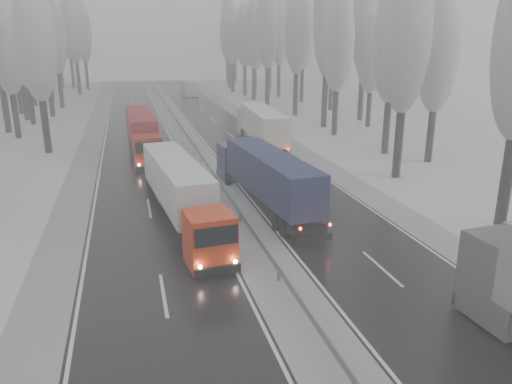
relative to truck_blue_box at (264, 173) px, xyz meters
name	(u,v)px	position (x,y,z in m)	size (l,w,h in m)	color
carriageway_right	(276,175)	(2.94, 7.12, -2.17)	(7.50, 200.00, 0.03)	black
carriageway_left	(145,184)	(-7.56, 7.12, -2.17)	(7.50, 200.00, 0.03)	black
median_slush	(213,179)	(-2.31, 7.12, -2.16)	(3.00, 200.00, 0.04)	#A3A5AB
shoulder_right	(332,171)	(7.89, 7.12, -2.16)	(2.40, 200.00, 0.04)	#A3A5AB
shoulder_left	(78,188)	(-12.51, 7.12, -2.16)	(2.40, 200.00, 0.04)	#A3A5AB
median_guardrail	(212,172)	(-2.31, 7.11, -1.58)	(0.12, 200.00, 0.76)	slate
tree_18	(407,39)	(12.20, 4.15, 8.52)	(3.60, 3.60, 16.58)	black
tree_19	(439,55)	(17.71, 8.15, 7.24)	(3.60, 3.60, 14.57)	black
tree_20	(393,45)	(15.59, 12.29, 7.96)	(3.60, 3.60, 15.71)	black
tree_21	(394,25)	(17.82, 16.29, 9.82)	(3.60, 3.60, 18.62)	black
tree_22	(338,43)	(14.71, 22.72, 8.06)	(3.60, 3.60, 15.86)	black
tree_23	(372,55)	(21.00, 26.72, 6.59)	(3.60, 3.60, 13.55)	black
tree_24	(328,17)	(15.59, 28.14, 11.01)	(3.60, 3.60, 20.49)	black
tree_25	(365,24)	(22.51, 32.14, 10.34)	(3.60, 3.60, 19.44)	black
tree_26	(297,28)	(15.26, 38.39, 9.92)	(3.60, 3.60, 18.78)	black
tree_27	(333,34)	(22.41, 42.39, 9.18)	(3.60, 3.60, 17.62)	black
tree_28	(268,26)	(14.03, 49.07, 10.46)	(3.60, 3.60, 19.62)	black
tree_29	(303,33)	(21.40, 53.07, 9.49)	(3.60, 3.60, 18.11)	black
tree_30	(254,34)	(14.26, 58.82, 9.34)	(3.60, 3.60, 17.86)	black
tree_31	(279,32)	(20.17, 62.82, 9.79)	(3.60, 3.60, 18.58)	black
tree_32	(245,36)	(14.32, 66.33, 9.00)	(3.60, 3.60, 17.33)	black
tree_33	(255,46)	(17.46, 70.33, 7.08)	(3.60, 3.60, 14.33)	black
tree_34	(232,35)	(13.43, 73.44, 9.19)	(3.60, 3.60, 17.63)	black
tree_35	(270,34)	(22.64, 77.44, 9.58)	(3.60, 3.60, 18.25)	black
tree_36	(229,28)	(14.73, 83.28, 10.84)	(3.60, 3.60, 20.23)	black
tree_37	(255,39)	(21.71, 87.28, 8.38)	(3.60, 3.60, 16.37)	black
tree_38	(227,35)	(16.42, 93.85, 9.41)	(3.60, 3.60, 17.97)	black
tree_39	(235,40)	(19.24, 97.85, 8.27)	(3.60, 3.60, 16.19)	black
tree_62	(35,43)	(-16.25, 20.85, 8.17)	(3.60, 3.60, 16.04)	black
tree_64	(6,46)	(-20.57, 29.84, 7.78)	(3.60, 3.60, 15.42)	black
tree_66	(23,46)	(-20.46, 39.47, 7.66)	(3.60, 3.60, 15.23)	black
tree_67	(16,36)	(-21.85, 43.47, 8.85)	(3.60, 3.60, 17.09)	black
tree_68	(44,39)	(-18.89, 46.23, 8.56)	(3.60, 3.60, 16.65)	black
tree_69	(10,26)	(-23.73, 50.23, 10.28)	(3.60, 3.60, 19.35)	black
tree_70	(55,37)	(-18.63, 56.31, 8.85)	(3.60, 3.60, 17.09)	black
tree_71	(25,26)	(-23.39, 60.31, 10.44)	(3.60, 3.60, 19.61)	black
tree_72	(46,44)	(-21.24, 65.66, 7.58)	(3.60, 3.60, 15.11)	black
tree_73	(31,36)	(-24.12, 69.66, 8.93)	(3.60, 3.60, 17.22)	black
tree_74	(73,28)	(-17.38, 76.45, 10.49)	(3.60, 3.60, 19.68)	black
tree_75	(27,32)	(-26.51, 80.45, 9.81)	(3.60, 3.60, 18.60)	black
tree_76	(83,33)	(-16.36, 85.84, 9.77)	(3.60, 3.60, 18.55)	black
tree_77	(58,46)	(-21.97, 89.84, 7.08)	(3.60, 3.60, 14.32)	black
tree_78	(68,30)	(-19.87, 92.43, 10.41)	(3.60, 3.60, 19.55)	black
tree_79	(58,37)	(-22.64, 96.43, 8.83)	(3.60, 3.60, 17.07)	black
truck_blue_box	(264,173)	(0.00, 0.00, 0.00)	(3.55, 14.69, 3.74)	#1D274A
truck_cream_box	(261,124)	(4.68, 18.40, 0.15)	(3.37, 15.66, 3.99)	#B8AFA3
box_truck_distant	(189,88)	(3.60, 67.93, -0.69)	(2.54, 7.86, 2.92)	#A6A8AD
truck_red_white	(180,189)	(-5.77, -1.94, -0.05)	(3.63, 14.34, 3.65)	red
truck_red_red	(142,131)	(-7.25, 18.30, 0.04)	(2.81, 14.91, 3.81)	#A21A09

